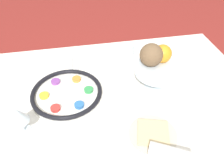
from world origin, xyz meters
TOP-DOWN VIEW (x-y plane):
  - dining_table at (0.00, 0.00)m, footprint 1.39×1.05m
  - seder_plate at (-0.20, 0.11)m, footprint 0.32×0.32m
  - wine_glass at (-0.37, -0.06)m, footprint 0.08×0.08m
  - fruit_stand at (0.22, 0.10)m, footprint 0.21×0.21m
  - orange_fruit at (0.25, 0.14)m, footprint 0.08×0.08m
  - coconut at (0.19, 0.13)m, footprint 0.10×0.10m
  - bread_plate at (0.12, -0.17)m, footprint 0.19×0.19m
  - napkin_roll at (0.15, -0.27)m, footprint 0.16×0.12m
  - cup_near at (0.16, 0.39)m, footprint 0.07×0.07m
  - cup_mid at (0.34, 0.23)m, footprint 0.07×0.07m
  - fork_left at (-0.17, 0.38)m, footprint 0.03×0.18m
  - fork_right at (-0.14, 0.38)m, footprint 0.03×0.18m

SIDE VIEW (x-z plane):
  - dining_table at x=0.00m, z-range 0.00..0.74m
  - fork_left at x=-0.17m, z-range 0.74..0.74m
  - fork_right at x=-0.14m, z-range 0.74..0.74m
  - bread_plate at x=0.12m, z-range 0.73..0.75m
  - seder_plate at x=-0.20m, z-range 0.74..0.77m
  - napkin_roll at x=0.15m, z-range 0.74..0.79m
  - cup_near at x=0.16m, z-range 0.74..0.80m
  - cup_mid at x=0.34m, z-range 0.74..0.80m
  - fruit_stand at x=0.22m, z-range 0.77..0.88m
  - wine_glass at x=-0.37m, z-range 0.77..0.90m
  - orange_fruit at x=0.25m, z-range 0.85..0.93m
  - coconut at x=0.19m, z-range 0.85..0.95m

